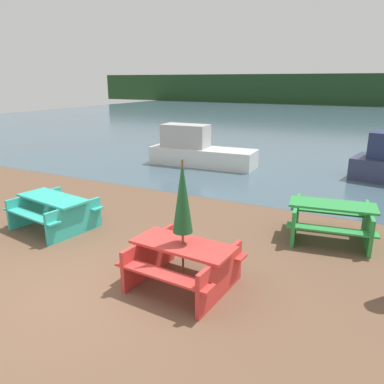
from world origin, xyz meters
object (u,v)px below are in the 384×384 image
(picnic_table_teal, at_px, (54,209))
(picnic_table_green, at_px, (331,218))
(boat, at_px, (198,151))
(picnic_table_red, at_px, (183,260))
(umbrella_darkgreen, at_px, (183,197))

(picnic_table_teal, height_order, picnic_table_green, picnic_table_green)
(picnic_table_teal, distance_m, boat, 7.27)
(picnic_table_red, height_order, picnic_table_teal, picnic_table_red)
(picnic_table_red, xyz_separation_m, boat, (-3.76, 8.11, 0.11))
(picnic_table_red, bearing_deg, picnic_table_teal, 167.24)
(picnic_table_red, distance_m, boat, 8.94)
(picnic_table_green, height_order, umbrella_darkgreen, umbrella_darkgreen)
(boat, bearing_deg, picnic_table_teal, -92.41)
(picnic_table_red, height_order, boat, boat)
(picnic_table_teal, relative_size, boat, 0.46)
(picnic_table_red, distance_m, umbrella_darkgreen, 1.04)
(picnic_table_green, relative_size, boat, 0.45)
(umbrella_darkgreen, bearing_deg, picnic_table_teal, 167.24)
(picnic_table_red, xyz_separation_m, umbrella_darkgreen, (-0.00, -0.00, 1.04))
(picnic_table_green, bearing_deg, boat, 137.50)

